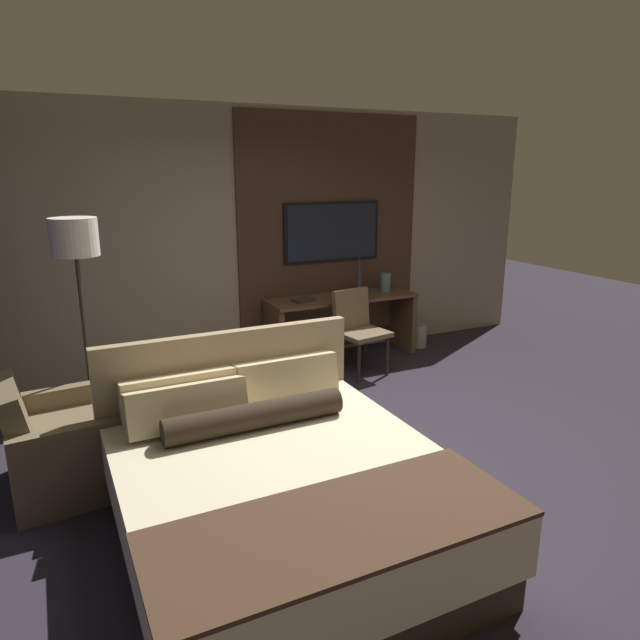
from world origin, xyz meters
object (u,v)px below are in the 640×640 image
Objects in this scene: book at (303,300)px; vase_short at (385,282)px; desk at (340,316)px; tv at (332,232)px; desk_chair at (357,324)px; vase_tall at (359,275)px; armchair_by_window at (68,448)px; bed at (278,489)px; waste_bin at (418,336)px; floor_lamp at (76,257)px.

vase_short is at bearing 2.56° from book.
tv reaches higher than desk.
vase_short is at bearing 27.88° from desk_chair.
vase_tall is 1.81× the size of book.
armchair_by_window is 3.99m from vase_short.
tv reaches higher than bed.
tv is 3.73m from armchair_by_window.
tv is 0.91m from book.
desk is 7.92× the size of vase_short.
vase_tall is 0.77m from book.
bed is at bearing -122.26° from tv.
vase_tall reaches higher than waste_bin.
tv is at bearing 25.04° from floor_lamp.
vase_tall is (0.23, -0.25, -0.48)m from tv.
floor_lamp is 7.07× the size of book.
armchair_by_window is at bearing -148.42° from tv.
armchair_by_window is 4.36m from waste_bin.
book is at bearing 62.74° from bed.
desk_chair reaches higher than waste_bin.
waste_bin is (1.14, 0.46, -0.40)m from desk_chair.
vase_tall reaches higher than desk_chair.
book is (-0.51, -0.29, -0.70)m from tv.
desk_chair is at bearing -47.04° from book.
waste_bin is (2.99, 2.77, -0.19)m from bed.
armchair_by_window is at bearing -153.63° from vase_tall.
bed is 3.80m from tv.
desk_chair is at bearing -98.76° from desk.
waste_bin is at bearing -0.07° from book.
book is at bearing -176.32° from vase_tall.
waste_bin is at bearing 12.60° from desk_chair.
tv reaches higher than vase_short.
tv is 4.29× the size of waste_bin.
waste_bin is (1.56, -0.00, -0.61)m from book.
vase_tall is (3.03, 1.06, -0.56)m from floor_lamp.
desk_chair is at bearing -74.26° from armchair_by_window.
vase_short is 0.79× the size of waste_bin.
waste_bin is at bearing 14.71° from floor_lamp.
desk is at bearing 72.02° from desk_chair.
tv is 2.60× the size of vase_tall.
tv is at bearing 30.14° from book.
bed is 3.45m from desk.
vase_short reaches higher than desk_chair.
bed reaches higher than armchair_by_window.
waste_bin is (1.05, -0.08, -0.36)m from desk.
waste_bin is at bearing -15.70° from tv.
vase_tall is (0.23, -0.03, 0.47)m from desk.
desk is 0.68m from vase_short.
floor_lamp is at bearing -158.78° from desk.
desk is at bearing 175.91° from waste_bin.
desk_chair is (-0.08, -0.53, 0.04)m from desk.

